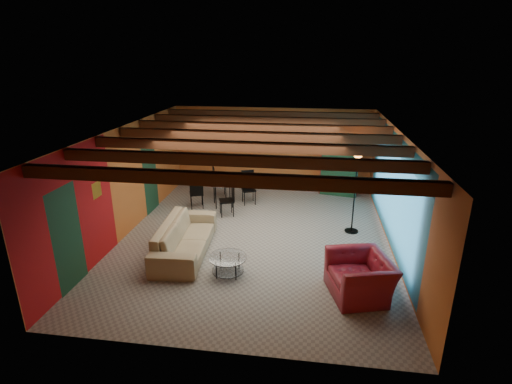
% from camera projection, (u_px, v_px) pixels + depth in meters
% --- Properties ---
extents(room, '(6.52, 8.01, 2.71)m').
position_uv_depth(room, '(255.00, 144.00, 9.12)').
color(room, gray).
rests_on(room, ground).
extents(sofa, '(1.17, 2.63, 0.75)m').
position_uv_depth(sofa, '(185.00, 237.00, 9.00)').
color(sofa, '#927F5E').
rests_on(sofa, ground).
extents(armchair, '(1.34, 1.44, 0.78)m').
position_uv_depth(armchair, '(360.00, 276.00, 7.39)').
color(armchair, maroon).
rests_on(armchair, ground).
extents(coffee_table, '(0.81, 0.81, 0.41)m').
position_uv_depth(coffee_table, '(228.00, 265.00, 8.14)').
color(coffee_table, white).
rests_on(coffee_table, ground).
extents(dining_table, '(2.51, 2.51, 1.02)m').
position_uv_depth(dining_table, '(223.00, 189.00, 11.74)').
color(dining_table, white).
rests_on(dining_table, ground).
extents(armoire, '(1.20, 0.76, 1.96)m').
position_uv_depth(armoire, '(339.00, 164.00, 12.63)').
color(armoire, maroon).
rests_on(armoire, ground).
extents(floor_lamp, '(0.53, 0.53, 2.14)m').
position_uv_depth(floor_lamp, '(355.00, 193.00, 9.81)').
color(floor_lamp, black).
rests_on(floor_lamp, ground).
extents(ceiling_fan, '(1.50, 1.50, 0.44)m').
position_uv_depth(ceiling_fan, '(255.00, 145.00, 9.01)').
color(ceiling_fan, '#472614').
rests_on(ceiling_fan, ceiling).
extents(painting, '(1.05, 0.03, 0.65)m').
position_uv_depth(painting, '(245.00, 139.00, 13.06)').
color(painting, black).
rests_on(painting, wall_back).
extents(potted_plant, '(0.56, 0.52, 0.53)m').
position_uv_depth(potted_plant, '(342.00, 126.00, 12.22)').
color(potted_plant, '#26661E').
rests_on(potted_plant, armoire).
extents(vase, '(0.22, 0.22, 0.20)m').
position_uv_depth(vase, '(222.00, 170.00, 11.54)').
color(vase, orange).
rests_on(vase, dining_table).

